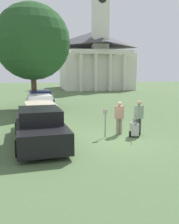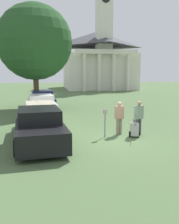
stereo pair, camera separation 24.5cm
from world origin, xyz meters
name	(u,v)px [view 2 (the right image)]	position (x,y,z in m)	size (l,w,h in m)	color
ground_plane	(111,141)	(0.00, 0.00, 0.00)	(120.00, 120.00, 0.00)	#4C663D
parked_car_black	(39,127)	(-3.19, 0.23, 0.72)	(2.41, 5.41, 1.56)	black
parked_car_cream	(40,115)	(-3.19, 3.58, 0.65)	(2.24, 5.38, 1.40)	beige
parked_car_white	(41,106)	(-3.20, 7.08, 0.71)	(2.24, 5.19, 1.50)	silver
parked_car_navy	(42,100)	(-3.19, 10.69, 0.72)	(2.30, 4.97, 1.55)	#19234C
parking_meter	(105,118)	(-0.13, 0.67, 0.95)	(0.18, 0.09, 1.36)	slate
person_worker	(119,116)	(0.69, 1.08, 0.93)	(0.46, 0.32, 1.64)	gray
person_supervisor	(139,116)	(1.59, 0.78, 0.96)	(0.47, 0.35, 1.69)	#3F3F47
equipment_cart	(134,129)	(1.25, 0.45, 0.39)	(0.51, 1.00, 1.00)	#B2B2AD
church	(98,58)	(6.66, 34.46, 5.50)	(11.93, 13.44, 21.82)	silver
shade_tree	(35,42)	(-3.63, 10.55, 5.43)	(6.08, 6.08, 8.48)	brown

